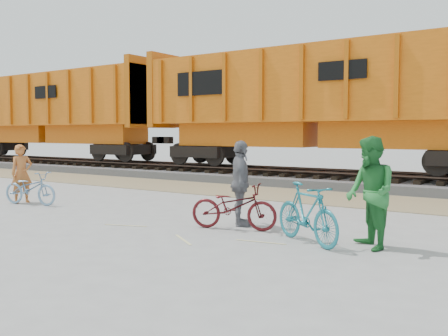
% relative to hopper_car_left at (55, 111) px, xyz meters
% --- Properties ---
extents(ground, '(120.00, 120.00, 0.00)m').
position_rel_hopper_car_left_xyz_m(ground, '(16.09, -9.00, -3.01)').
color(ground, '#9E9E99').
rests_on(ground, ground).
extents(gravel_strip, '(120.00, 3.00, 0.02)m').
position_rel_hopper_car_left_xyz_m(gravel_strip, '(16.09, -3.50, -3.00)').
color(gravel_strip, '#93805B').
rests_on(gravel_strip, ground).
extents(ballast_bed, '(120.00, 4.00, 0.30)m').
position_rel_hopper_car_left_xyz_m(ballast_bed, '(16.09, 0.00, -2.86)').
color(ballast_bed, slate).
rests_on(ballast_bed, ground).
extents(track, '(120.00, 2.60, 0.24)m').
position_rel_hopper_car_left_xyz_m(track, '(16.09, 0.00, -2.53)').
color(track, black).
rests_on(track, ballast_bed).
extents(hopper_car_left, '(14.00, 3.13, 4.65)m').
position_rel_hopper_car_left_xyz_m(hopper_car_left, '(0.00, 0.00, 0.00)').
color(hopper_car_left, black).
rests_on(hopper_car_left, track).
extents(hopper_car_center, '(14.00, 3.13, 4.65)m').
position_rel_hopper_car_left_xyz_m(hopper_car_center, '(15.00, 0.00, 0.00)').
color(hopper_car_center, black).
rests_on(hopper_car_center, track).
extents(bicycle_blue, '(1.71, 0.89, 0.86)m').
position_rel_hopper_car_left_xyz_m(bicycle_blue, '(10.93, -9.08, -2.58)').
color(bicycle_blue, '#76A0C2').
rests_on(bicycle_blue, ground).
extents(bicycle_teal, '(1.71, 1.26, 1.02)m').
position_rel_hopper_car_left_xyz_m(bicycle_teal, '(18.77, -9.24, -2.50)').
color(bicycle_teal, '#1B727F').
rests_on(bicycle_teal, ground).
extents(bicycle_maroon, '(1.79, 1.03, 0.89)m').
position_rel_hopper_car_left_xyz_m(bicycle_maroon, '(17.09, -8.91, -2.56)').
color(bicycle_maroon, '#4B1013').
rests_on(bicycle_maroon, ground).
extents(person_solo, '(0.50, 0.64, 1.55)m').
position_rel_hopper_car_left_xyz_m(person_solo, '(10.43, -8.98, -2.23)').
color(person_solo, '#BA652C').
rests_on(person_solo, ground).
extents(person_man, '(1.10, 1.11, 1.81)m').
position_rel_hopper_car_left_xyz_m(person_man, '(19.77, -9.04, -2.10)').
color(person_man, '#267933').
rests_on(person_man, ground).
extents(person_woman, '(0.91, 1.06, 1.70)m').
position_rel_hopper_car_left_xyz_m(person_woman, '(16.99, -8.51, -2.15)').
color(person_woman, slate).
rests_on(person_woman, ground).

